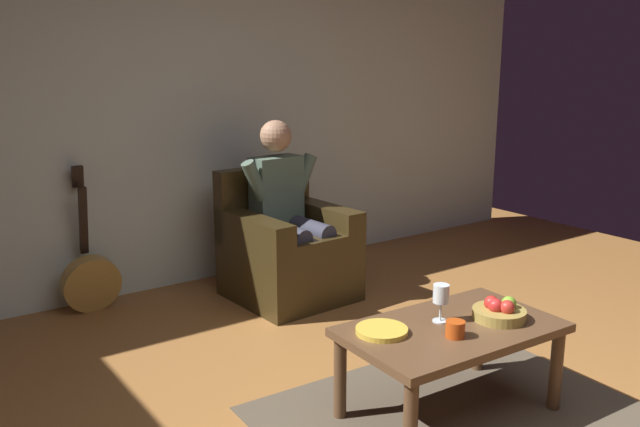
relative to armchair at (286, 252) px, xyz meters
name	(u,v)px	position (x,y,z in m)	size (l,w,h in m)	color
wall_back	(179,104)	(0.43, -0.71, 0.99)	(6.69, 0.06, 2.62)	silver
rug	(447,412)	(0.23, 1.78, -0.32)	(1.70, 1.19, 0.01)	brown
armchair	(286,252)	(0.00, 0.00, 0.00)	(0.77, 0.79, 0.88)	#332712
person_seated	(288,205)	(0.00, 0.02, 0.33)	(0.61, 0.63, 1.22)	#4F6454
coffee_table	(451,339)	(0.23, 1.78, 0.06)	(1.02, 0.63, 0.44)	brown
guitar	(91,279)	(1.20, -0.50, -0.10)	(0.38, 0.22, 0.96)	#AF863D
wine_glass_near	(441,296)	(0.24, 1.71, 0.25)	(0.07, 0.07, 0.18)	silver
fruit_bowl	(500,311)	(-0.01, 1.85, 0.16)	(0.25, 0.25, 0.11)	olive
decorative_dish	(382,331)	(0.55, 1.66, 0.13)	(0.23, 0.23, 0.02)	gold
candle_jar	(455,329)	(0.31, 1.87, 0.16)	(0.09, 0.09, 0.07)	#B64213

